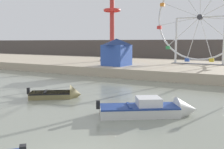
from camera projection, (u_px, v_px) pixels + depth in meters
quay_promenade at (212, 70)px, 31.93m from camera, size 110.00×18.56×1.02m
motorboat_olive_wood at (61, 94)px, 18.25m from camera, size 3.73×3.26×1.40m
motorboat_pale_grey at (156, 109)px, 13.81m from camera, size 5.21×4.17×1.44m
ferris_wheel_white_frame at (200, 19)px, 33.15m from camera, size 11.50×1.20×11.78m
drop_tower_red_tower at (112, 26)px, 39.85m from camera, size 2.80×2.80×10.80m
carnival_booth_blue_tent at (117, 52)px, 31.79m from camera, size 3.40×3.36×3.36m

